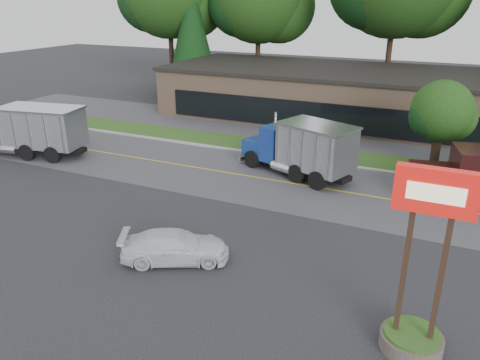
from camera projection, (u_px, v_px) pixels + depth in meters
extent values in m
plane|color=#3A3A3F|center=(168.00, 243.00, 20.76)|extent=(140.00, 140.00, 0.00)
cube|color=#59595E|center=(250.00, 176.00, 28.36)|extent=(60.00, 8.00, 0.02)
cube|color=gold|center=(250.00, 176.00, 28.36)|extent=(60.00, 0.12, 0.01)
cube|color=#9E9E99|center=(274.00, 156.00, 31.91)|extent=(60.00, 0.30, 0.12)
cube|color=#2C521C|center=(283.00, 149.00, 33.43)|extent=(60.00, 3.40, 0.03)
cube|color=#59595E|center=(304.00, 132.00, 37.65)|extent=(60.00, 7.00, 0.02)
cube|color=#A37E64|center=(348.00, 96.00, 41.20)|extent=(32.00, 12.00, 4.00)
cylinder|color=#6B6054|center=(411.00, 341.00, 14.46)|extent=(1.90, 1.90, 0.50)
cylinder|color=#2C521C|center=(412.00, 334.00, 14.35)|extent=(1.70, 1.70, 0.10)
cube|color=#332116|center=(404.00, 273.00, 13.79)|extent=(0.16, 0.16, 5.00)
cube|color=#332116|center=(440.00, 281.00, 13.40)|extent=(0.16, 0.16, 5.00)
cube|color=red|center=(436.00, 191.00, 12.61)|extent=(2.20, 0.35, 1.30)
cube|color=beige|center=(436.00, 194.00, 12.45)|extent=(1.50, 0.04, 0.50)
cube|color=beige|center=(437.00, 189.00, 12.77)|extent=(1.50, 0.04, 0.50)
cylinder|color=#382619|center=(172.00, 63.00, 54.49)|extent=(0.56, 0.56, 5.93)
sphere|color=#163A0F|center=(191.00, 1.00, 52.39)|extent=(8.14, 8.14, 8.14)
cylinder|color=#382619|center=(258.00, 67.00, 52.35)|extent=(0.56, 0.56, 5.59)
sphere|color=#163A0F|center=(279.00, 7.00, 50.36)|extent=(7.67, 7.67, 7.67)
sphere|color=black|center=(241.00, 4.00, 49.73)|extent=(7.03, 7.03, 7.03)
cylinder|color=#382619|center=(387.00, 70.00, 46.69)|extent=(0.56, 0.56, 6.65)
cylinder|color=#382619|center=(194.00, 89.00, 52.15)|extent=(0.44, 0.44, 1.00)
cone|color=black|center=(192.00, 30.00, 49.82)|extent=(5.48, 5.48, 11.20)
cylinder|color=#382619|center=(435.00, 154.00, 29.16)|extent=(0.56, 0.56, 2.02)
sphere|color=#163A0F|center=(442.00, 111.00, 28.15)|extent=(3.70, 3.70, 3.70)
sphere|color=#163A0F|center=(453.00, 118.00, 28.44)|extent=(2.78, 2.78, 2.78)
sphere|color=black|center=(430.00, 117.00, 28.21)|extent=(2.54, 2.54, 2.54)
cube|color=black|center=(26.00, 146.00, 32.18)|extent=(8.93, 2.58, 0.28)
cube|color=silver|center=(42.00, 127.00, 31.29)|extent=(5.68, 3.42, 2.50)
cube|color=silver|center=(39.00, 108.00, 30.81)|extent=(5.86, 3.59, 0.12)
cylinder|color=black|center=(60.00, 143.00, 32.77)|extent=(1.15, 0.54, 1.10)
cylinder|color=black|center=(40.00, 153.00, 30.70)|extent=(1.15, 0.54, 1.10)
cube|color=black|center=(299.00, 166.00, 28.48)|extent=(6.85, 3.42, 0.28)
cube|color=navy|center=(263.00, 146.00, 30.29)|extent=(2.37, 2.74, 1.10)
cube|color=navy|center=(279.00, 142.00, 29.16)|extent=(1.99, 2.67, 2.20)
cube|color=black|center=(273.00, 134.00, 29.37)|extent=(0.81, 1.98, 0.90)
cube|color=silver|center=(316.00, 147.00, 27.14)|extent=(4.77, 3.82, 2.50)
cube|color=silver|center=(318.00, 126.00, 26.66)|extent=(4.97, 4.01, 0.12)
cylinder|color=black|center=(276.00, 151.00, 31.14)|extent=(1.15, 0.72, 1.10)
cylinder|color=black|center=(252.00, 159.00, 29.64)|extent=(1.15, 0.72, 1.10)
cylinder|color=black|center=(331.00, 167.00, 28.22)|extent=(1.15, 0.72, 1.10)
cylinder|color=black|center=(307.00, 177.00, 26.73)|extent=(1.15, 0.72, 1.10)
cube|color=black|center=(432.00, 177.00, 25.19)|extent=(2.66, 2.74, 1.10)
cube|color=black|center=(469.00, 169.00, 24.64)|extent=(2.11, 2.70, 2.20)
cube|color=black|center=(456.00, 161.00, 24.62)|extent=(0.54, 2.06, 0.90)
cylinder|color=black|center=(430.00, 179.00, 26.40)|extent=(1.15, 0.60, 1.10)
cylinder|color=black|center=(438.00, 195.00, 24.30)|extent=(1.15, 0.60, 1.10)
imported|color=silver|center=(175.00, 246.00, 19.17)|extent=(4.73, 3.60, 1.28)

